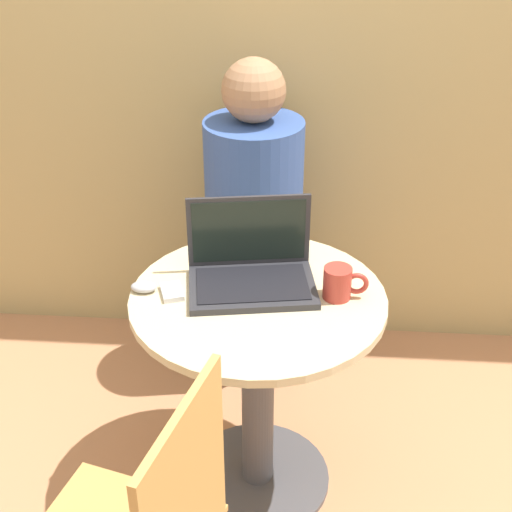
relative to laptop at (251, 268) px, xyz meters
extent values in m
plane|color=tan|center=(0.02, -0.07, -0.78)|extent=(12.00, 12.00, 0.00)
cube|color=tan|center=(0.02, 0.82, 0.52)|extent=(7.00, 0.05, 2.60)
cylinder|color=#4C4C51|center=(0.02, -0.07, -0.77)|extent=(0.47, 0.47, 0.02)
cylinder|color=#4C4C51|center=(0.02, -0.07, -0.42)|extent=(0.10, 0.10, 0.68)
cylinder|color=beige|center=(0.02, -0.07, -0.06)|extent=(0.73, 0.73, 0.02)
cube|color=#2D2D33|center=(0.01, -0.04, -0.04)|extent=(0.39, 0.29, 0.02)
cube|color=black|center=(0.01, -0.04, -0.03)|extent=(0.34, 0.24, 0.00)
cube|color=#2D2D33|center=(-0.01, 0.08, 0.08)|extent=(0.35, 0.07, 0.22)
cube|color=black|center=(-0.01, 0.07, 0.08)|extent=(0.32, 0.05, 0.19)
cube|color=silver|center=(-0.22, -0.08, -0.04)|extent=(0.08, 0.10, 0.02)
ellipsoid|color=#B2B2B7|center=(-0.30, -0.07, -0.04)|extent=(0.07, 0.05, 0.03)
cylinder|color=#B2382D|center=(0.24, -0.06, 0.00)|extent=(0.08, 0.08, 0.09)
torus|color=#B2382D|center=(0.30, -0.06, 0.00)|extent=(0.07, 0.01, 0.07)
cube|color=tan|center=(-0.07, -0.76, -0.09)|extent=(0.11, 0.36, 0.47)
cube|color=#4C4742|center=(-0.04, 0.67, -0.54)|extent=(0.35, 0.50, 0.47)
cylinder|color=#38569E|center=(-0.03, 0.54, -0.03)|extent=(0.35, 0.35, 0.55)
sphere|color=#A87A56|center=(-0.03, 0.54, 0.35)|extent=(0.21, 0.21, 0.21)
camera|label=1|loc=(0.14, -1.73, 1.06)|focal=50.00mm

